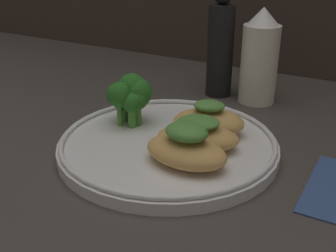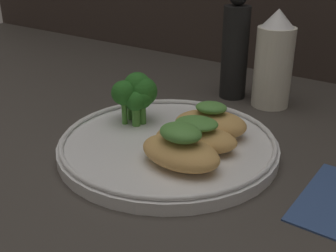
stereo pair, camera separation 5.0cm
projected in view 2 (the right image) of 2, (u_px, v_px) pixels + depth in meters
The scene contains 8 objects.
ground_plane at pixel (168, 155), 52.08cm from camera, with size 180.00×180.00×1.00cm, color #3D3833.
plate at pixel (168, 144), 51.47cm from camera, with size 26.75×26.75×2.00cm.
grilled_meat_front at pixel (180, 149), 45.22cm from camera, with size 9.62×6.43×4.77cm.
grilled_meat_middle at pixel (197, 137), 48.56cm from camera, with size 10.78×8.18×3.98cm.
grilled_meat_back at pixel (211, 123), 51.90cm from camera, with size 10.48×8.80×4.45cm.
broccoli_bunch at pixel (136, 94), 55.23cm from camera, with size 5.57×5.79×6.63cm.
sauce_bottle at pixel (274, 61), 63.13cm from camera, with size 5.70×5.70×14.78cm.
pepper_grinder at pixel (235, 49), 66.29cm from camera, with size 4.20×4.20×17.32cm.
Camera 2 is at (26.90, -37.28, 24.22)cm, focal length 45.00 mm.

